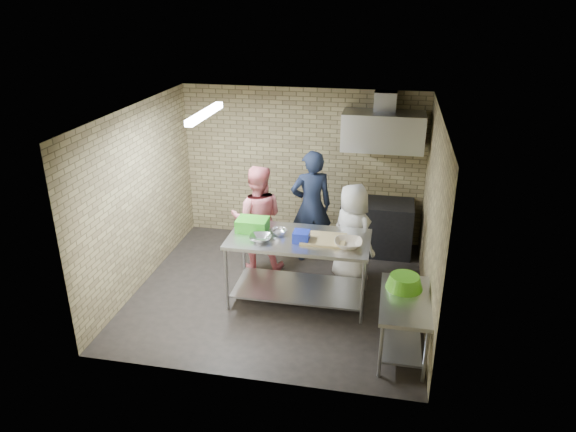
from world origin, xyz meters
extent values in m
plane|color=black|center=(0.00, 0.00, 0.00)|extent=(4.20, 4.20, 0.00)
plane|color=black|center=(0.00, 0.00, 2.70)|extent=(4.20, 4.20, 0.00)
cube|color=tan|center=(0.00, 2.00, 1.35)|extent=(4.20, 0.06, 2.70)
cube|color=tan|center=(0.00, -2.00, 1.35)|extent=(4.20, 0.06, 2.70)
cube|color=tan|center=(-2.10, 0.00, 1.35)|extent=(0.06, 4.00, 2.70)
cube|color=tan|center=(2.10, 0.00, 1.35)|extent=(0.06, 4.00, 2.70)
cube|color=silver|center=(0.33, -0.16, 0.49)|extent=(1.98, 0.99, 0.99)
cube|color=silver|center=(1.80, -1.10, 0.38)|extent=(0.60, 1.20, 0.75)
cube|color=black|center=(1.35, 1.65, 0.45)|extent=(1.20, 0.70, 0.90)
cube|color=silver|center=(1.35, 1.70, 2.10)|extent=(1.30, 0.60, 0.60)
cube|color=#A5A8AD|center=(1.35, 1.85, 2.55)|extent=(0.35, 0.30, 0.30)
cube|color=#3F2B19|center=(1.65, 1.89, 1.92)|extent=(0.80, 0.20, 0.04)
cube|color=white|center=(-1.00, 0.00, 2.64)|extent=(0.10, 1.25, 0.08)
cube|color=green|center=(-0.37, -0.04, 1.08)|extent=(0.44, 0.33, 0.18)
cube|color=#192DBF|center=(0.38, -0.26, 1.06)|extent=(0.22, 0.22, 0.14)
cube|color=tan|center=(0.68, -0.18, 1.01)|extent=(0.60, 0.46, 0.03)
imported|color=#ADB0B4|center=(-0.17, -0.36, 1.03)|extent=(0.34, 0.34, 0.08)
imported|color=silver|center=(0.03, -0.11, 1.03)|extent=(0.26, 0.26, 0.07)
imported|color=beige|center=(1.03, -0.31, 1.04)|extent=(0.41, 0.41, 0.09)
cylinder|color=#B22619|center=(1.40, 1.89, 2.03)|extent=(0.07, 0.07, 0.18)
cylinder|color=green|center=(1.80, 1.89, 2.02)|extent=(0.06, 0.06, 0.15)
imported|color=#141A33|center=(0.29, 1.18, 0.93)|extent=(0.80, 0.67, 1.87)
imported|color=pink|center=(-0.48, 0.66, 0.86)|extent=(0.93, 0.78, 1.73)
imported|color=white|center=(1.02, 0.58, 0.78)|extent=(0.90, 0.87, 1.56)
camera|label=1|loc=(1.48, -6.78, 4.15)|focal=33.21mm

